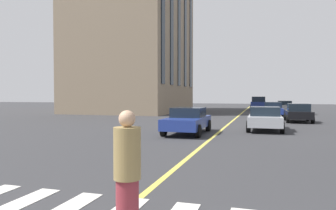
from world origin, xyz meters
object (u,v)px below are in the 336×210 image
car_black_parked_b (298,113)px  car_silver_far (284,106)px  car_silver_parked_a (265,118)px  car_blue_trailing (259,103)px  car_blue_near (188,120)px  car_blue_oncoming (273,109)px  pedestrian_near (127,175)px

car_black_parked_b → car_silver_far: 16.10m
car_black_parked_b → car_silver_parked_a: (-6.80, 2.48, 0.00)m
car_blue_trailing → car_silver_parked_a: size_ratio=1.07×
car_blue_near → car_silver_parked_a: bearing=-54.4°
car_blue_trailing → car_blue_near: bearing=173.5°
car_blue_oncoming → car_blue_near: bearing=163.0°
car_silver_parked_a → car_blue_trailing: bearing=1.5°
car_blue_trailing → car_blue_near: size_ratio=1.07×
car_blue_oncoming → pedestrian_near: pedestrian_near is taller
car_silver_far → pedestrian_near: pedestrian_near is taller
car_blue_near → car_blue_oncoming: bearing=-17.0°
pedestrian_near → car_blue_near: bearing=9.3°
car_black_parked_b → car_silver_far: size_ratio=0.89×
car_black_parked_b → car_silver_far: (16.10, 0.00, 0.00)m
pedestrian_near → car_silver_parked_a: bearing=-7.3°
car_silver_far → car_blue_near: 26.49m
car_blue_near → pedestrian_near: bearing=-170.7°
car_black_parked_b → pedestrian_near: bearing=168.6°
pedestrian_near → car_black_parked_b: bearing=-11.4°
car_blue_near → car_silver_parked_a: same height
car_silver_parked_a → pedestrian_near: (-15.04, 1.92, 0.20)m
car_silver_far → car_blue_oncoming: car_blue_oncoming is taller
car_silver_parked_a → pedestrian_near: 15.16m
car_black_parked_b → car_blue_oncoming: same height
car_blue_trailing → pedestrian_near: (-40.69, 1.25, -0.06)m
car_silver_parked_a → car_silver_far: bearing=-6.2°
car_blue_oncoming → car_silver_parked_a: bearing=176.4°
car_blue_near → car_black_parked_b: bearing=-33.7°
car_blue_trailing → car_silver_far: (-2.76, -3.15, -0.27)m
car_blue_trailing → car_silver_parked_a: car_blue_trailing is taller
pedestrian_near → car_blue_trailing: bearing=-1.8°
car_blue_trailing → car_silver_far: bearing=-131.2°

